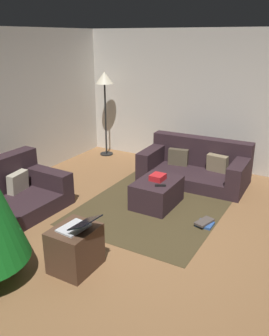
# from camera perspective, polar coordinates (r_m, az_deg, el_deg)

# --- Properties ---
(ground_plane) EXTENTS (6.40, 6.40, 0.00)m
(ground_plane) POSITION_cam_1_polar(r_m,az_deg,el_deg) (4.58, 3.37, -12.10)
(ground_plane) COLOR brown
(corner_partition) EXTENTS (0.12, 6.40, 2.60)m
(corner_partition) POSITION_cam_1_polar(r_m,az_deg,el_deg) (6.92, 15.50, 10.06)
(corner_partition) COLOR beige
(corner_partition) RESTS_ON ground_plane
(couch_left) EXTENTS (1.69, 1.04, 0.78)m
(couch_left) POSITION_cam_1_polar(r_m,az_deg,el_deg) (5.47, -20.24, -4.38)
(couch_left) COLOR #2D1E23
(couch_left) RESTS_ON ground_plane
(couch_right) EXTENTS (1.02, 1.85, 0.74)m
(couch_right) POSITION_cam_1_polar(r_m,az_deg,el_deg) (6.46, 9.81, 0.33)
(couch_right) COLOR #2D1E23
(couch_right) RESTS_ON ground_plane
(ottoman) EXTENTS (0.79, 0.58, 0.40)m
(ottoman) POSITION_cam_1_polar(r_m,az_deg,el_deg) (5.47, 3.60, -3.98)
(ottoman) COLOR #2D1E23
(ottoman) RESTS_ON ground_plane
(gift_box) EXTENTS (0.23, 0.20, 0.09)m
(gift_box) POSITION_cam_1_polar(r_m,az_deg,el_deg) (5.41, 3.74, -1.47)
(gift_box) COLOR red
(gift_box) RESTS_ON ottoman
(tv_remote) EXTENTS (0.13, 0.16, 0.02)m
(tv_remote) POSITION_cam_1_polar(r_m,az_deg,el_deg) (5.21, 4.15, -2.79)
(tv_remote) COLOR black
(tv_remote) RESTS_ON ottoman
(side_table) EXTENTS (0.52, 0.44, 0.50)m
(side_table) POSITION_cam_1_polar(r_m,az_deg,el_deg) (4.09, -9.48, -12.57)
(side_table) COLOR #4C3323
(side_table) RESTS_ON ground_plane
(laptop) EXTENTS (0.36, 0.43, 0.19)m
(laptop) POSITION_cam_1_polar(r_m,az_deg,el_deg) (3.89, -9.05, -9.12)
(laptop) COLOR silver
(laptop) RESTS_ON side_table
(book_stack) EXTENTS (0.32, 0.23, 0.07)m
(book_stack) POSITION_cam_1_polar(r_m,az_deg,el_deg) (5.05, 11.17, -8.66)
(book_stack) COLOR #2D5193
(book_stack) RESTS_ON ground_plane
(corner_lamp) EXTENTS (0.36, 0.36, 1.77)m
(corner_lamp) POSITION_cam_1_polar(r_m,az_deg,el_deg) (7.56, -4.81, 13.17)
(corner_lamp) COLOR black
(corner_lamp) RESTS_ON ground_plane
(area_rug) EXTENTS (2.60, 2.00, 0.01)m
(area_rug) POSITION_cam_1_polar(r_m,az_deg,el_deg) (5.56, 3.55, -5.83)
(area_rug) COLOR #41361F
(area_rug) RESTS_ON ground_plane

